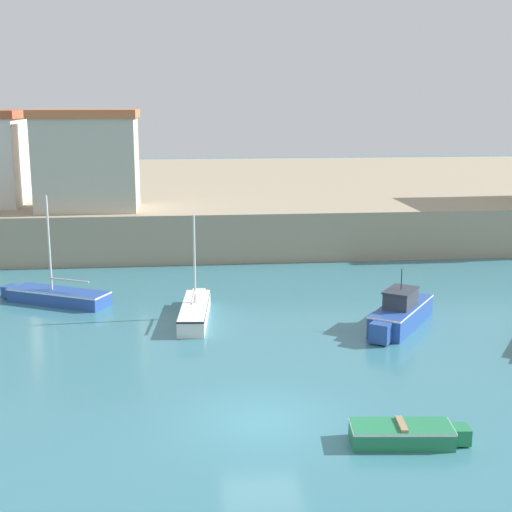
# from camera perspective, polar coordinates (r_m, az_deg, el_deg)

# --- Properties ---
(ground_plane) EXTENTS (200.00, 200.00, 0.00)m
(ground_plane) POSITION_cam_1_polar(r_m,az_deg,el_deg) (22.27, 0.47, -13.07)
(ground_plane) COLOR teal
(quay_seawall) EXTENTS (120.00, 40.00, 2.96)m
(quay_seawall) POSITION_cam_1_polar(r_m,az_deg,el_deg) (61.70, -3.71, 4.87)
(quay_seawall) COLOR gray
(quay_seawall) RESTS_ON ground
(sailboat_blue_0) EXTENTS (5.54, 3.56, 5.19)m
(sailboat_blue_0) POSITION_cam_1_polar(r_m,az_deg,el_deg) (35.53, -15.69, -3.05)
(sailboat_blue_0) COLOR #284C9E
(sailboat_blue_0) RESTS_ON ground
(sailboat_white_1) EXTENTS (1.59, 5.57, 4.68)m
(sailboat_white_1) POSITION_cam_1_polar(r_m,az_deg,el_deg) (31.80, -4.91, -4.38)
(sailboat_white_1) COLOR white
(sailboat_white_1) RESTS_ON ground
(dinghy_green_2) EXTENTS (3.44, 1.41, 0.63)m
(dinghy_green_2) POSITION_cam_1_polar(r_m,az_deg,el_deg) (21.27, 11.85, -13.72)
(dinghy_green_2) COLOR #237A4C
(dinghy_green_2) RESTS_ON ground
(motorboat_blue_3) EXTENTS (3.97, 4.99, 2.59)m
(motorboat_blue_3) POSITION_cam_1_polar(r_m,az_deg,el_deg) (31.24, 11.49, -4.49)
(motorboat_blue_3) COLOR #284C9E
(motorboat_blue_3) RESTS_ON ground
(harbor_shed_far_end) EXTENTS (6.23, 4.51, 6.03)m
(harbor_shed_far_end) POSITION_cam_1_polar(r_m,az_deg,el_deg) (44.69, -13.34, 7.51)
(harbor_shed_far_end) COLOR #BCB29E
(harbor_shed_far_end) RESTS_ON quay_seawall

